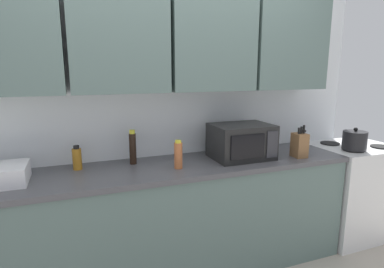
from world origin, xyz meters
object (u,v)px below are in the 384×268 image
Objects in this scene: bottle_amber_vinegar at (77,158)px; bottle_clear_tall at (303,140)px; knife_block at (299,145)px; microwave at (241,141)px; stove_range at (350,190)px; kettle at (355,140)px; bottle_spice_jar at (178,155)px; bottle_soy_dark at (133,148)px.

bottle_amber_vinegar reaches higher than bottle_clear_tall.
bottle_amber_vinegar is 1.95m from bottle_clear_tall.
knife_block is 1.76m from bottle_amber_vinegar.
knife_block is at bearing -17.62° from microwave.
bottle_clear_tall reaches higher than stove_range.
microwave is at bearing 171.86° from kettle.
bottle_clear_tall is at bearing 6.64° from bottle_spice_jar.
microwave is (-1.07, 0.15, 0.04)m from kettle.
bottle_clear_tall is at bearing 172.32° from stove_range.
kettle reaches higher than bottle_clear_tall.
bottle_spice_jar is at bearing -173.36° from bottle_clear_tall.
kettle is at bearing -140.53° from stove_range.
knife_block reaches higher than bottle_soy_dark.
bottle_clear_tall is at bearing 44.47° from knife_block.
microwave reaches higher than bottle_amber_vinegar.
microwave is at bearing 162.38° from knife_block.
microwave is 0.88m from bottle_soy_dark.
bottle_soy_dark is at bearing 170.33° from microwave.
bottle_clear_tall is (1.54, -0.08, -0.04)m from bottle_soy_dark.
microwave is 1.78× the size of knife_block.
stove_range is 0.96m from knife_block.
knife_block is at bearing -12.52° from bottle_soy_dark.
bottle_spice_jar is 1.26m from bottle_clear_tall.
kettle is at bearing -28.98° from bottle_clear_tall.
bottle_spice_jar is (-1.64, 0.07, 0.01)m from kettle.
bottle_amber_vinegar is (-2.34, 0.31, -0.01)m from kettle.
bottle_clear_tall is at bearing -2.66° from bottle_amber_vinegar.
microwave is at bearing -174.77° from bottle_clear_tall.
bottle_soy_dark reaches higher than kettle.
kettle is at bearing -7.46° from bottle_amber_vinegar.
knife_block is 1.04m from bottle_spice_jar.
bottle_spice_jar is (-1.04, 0.06, -0.00)m from knife_block.
knife_block reaches higher than bottle_spice_jar.
bottle_spice_jar reaches higher than stove_range.
stove_range is 0.78m from bottle_clear_tall.
bottle_spice_jar is (-0.57, -0.08, -0.04)m from microwave.
bottle_amber_vinegar is (-0.40, 0.01, -0.05)m from bottle_soy_dark.
stove_range is 4.43× the size of kettle.
knife_block is 1.54× the size of bottle_clear_tall.
knife_block is 1.01× the size of bottle_soy_dark.
knife_block is 0.30m from bottle_clear_tall.
bottle_soy_dark is (-2.10, 0.16, 0.58)m from stove_range.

